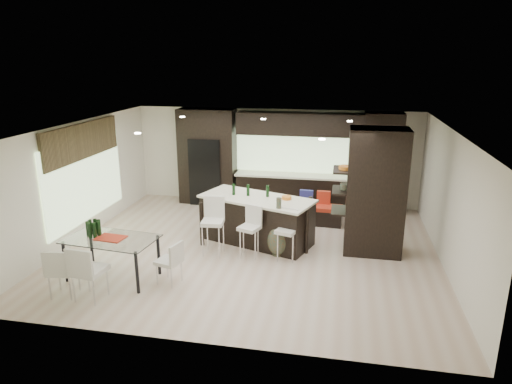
% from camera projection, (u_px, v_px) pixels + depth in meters
% --- Properties ---
extents(ground, '(8.00, 8.00, 0.00)m').
position_uv_depth(ground, '(251.00, 249.00, 10.06)').
color(ground, beige).
rests_on(ground, ground).
extents(back_wall, '(8.00, 0.02, 2.70)m').
position_uv_depth(back_wall, '(275.00, 157.00, 12.97)').
color(back_wall, white).
rests_on(back_wall, ground).
extents(left_wall, '(0.02, 7.00, 2.70)m').
position_uv_depth(left_wall, '(79.00, 182.00, 10.40)').
color(left_wall, white).
rests_on(left_wall, ground).
extents(right_wall, '(0.02, 7.00, 2.70)m').
position_uv_depth(right_wall, '(450.00, 202.00, 8.95)').
color(right_wall, white).
rests_on(right_wall, ground).
extents(ceiling, '(8.00, 7.00, 0.02)m').
position_uv_depth(ceiling, '(250.00, 127.00, 9.29)').
color(ceiling, white).
rests_on(ceiling, ground).
extents(window_left, '(0.04, 3.20, 1.90)m').
position_uv_depth(window_left, '(85.00, 179.00, 10.58)').
color(window_left, '#B2D199').
rests_on(window_left, left_wall).
extents(window_back, '(3.40, 0.04, 1.20)m').
position_uv_depth(window_back, '(296.00, 151.00, 12.77)').
color(window_back, '#B2D199').
rests_on(window_back, back_wall).
extents(stone_accent, '(0.08, 3.00, 0.80)m').
position_uv_depth(stone_accent, '(82.00, 141.00, 10.32)').
color(stone_accent, brown).
rests_on(stone_accent, left_wall).
extents(ceiling_spots, '(4.00, 3.00, 0.02)m').
position_uv_depth(ceiling_spots, '(253.00, 127.00, 9.53)').
color(ceiling_spots, white).
rests_on(ceiling_spots, ceiling).
extents(back_cabinetry, '(6.80, 0.68, 2.70)m').
position_uv_depth(back_cabinetry, '(291.00, 160.00, 12.57)').
color(back_cabinetry, black).
rests_on(back_cabinetry, ground).
extents(refrigerator, '(0.90, 0.68, 1.90)m').
position_uv_depth(refrigerator, '(208.00, 171.00, 13.07)').
color(refrigerator, black).
rests_on(refrigerator, ground).
extents(partition_column, '(1.20, 0.80, 2.70)m').
position_uv_depth(partition_column, '(375.00, 192.00, 9.58)').
color(partition_column, black).
rests_on(partition_column, ground).
extents(kitchen_island, '(2.77, 1.87, 1.06)m').
position_uv_depth(kitchen_island, '(257.00, 220.00, 10.36)').
color(kitchen_island, black).
rests_on(kitchen_island, ground).
extents(stool_left, '(0.48, 0.48, 1.01)m').
position_uv_depth(stool_left, '(213.00, 232.00, 9.69)').
color(stool_left, silver).
rests_on(stool_left, ground).
extents(stool_mid, '(0.51, 0.51, 0.89)m').
position_uv_depth(stool_mid, '(249.00, 237.00, 9.59)').
color(stool_mid, silver).
rests_on(stool_mid, ground).
extents(stool_right, '(0.49, 0.49, 0.87)m').
position_uv_depth(stool_right, '(286.00, 240.00, 9.45)').
color(stool_right, silver).
rests_on(stool_right, ground).
extents(bench, '(1.29, 0.56, 0.49)m').
position_uv_depth(bench, '(317.00, 214.00, 11.56)').
color(bench, black).
rests_on(bench, ground).
extents(floor_vase, '(0.55, 0.55, 1.28)m').
position_uv_depth(floor_vase, '(278.00, 227.00, 9.61)').
color(floor_vase, '#404531').
rests_on(floor_vase, ground).
extents(dining_table, '(1.78, 1.12, 0.81)m').
position_uv_depth(dining_table, '(113.00, 258.00, 8.67)').
color(dining_table, white).
rests_on(dining_table, ground).
extents(chair_near, '(0.56, 0.56, 0.94)m').
position_uv_depth(chair_near, '(90.00, 274.00, 7.89)').
color(chair_near, silver).
rests_on(chair_near, ground).
extents(chair_far, '(0.52, 0.52, 0.85)m').
position_uv_depth(chair_far, '(63.00, 273.00, 8.02)').
color(chair_far, silver).
rests_on(chair_far, ground).
extents(chair_end, '(0.50, 0.50, 0.76)m').
position_uv_depth(chair_end, '(169.00, 264.00, 8.47)').
color(chair_end, silver).
rests_on(chair_end, ground).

